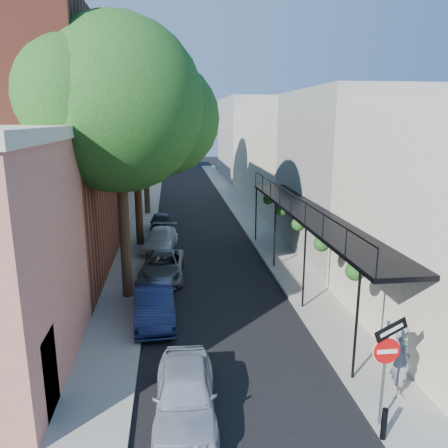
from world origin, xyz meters
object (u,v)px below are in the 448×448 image
object	(u,v)px
sign_post	(386,355)
pedestrian	(401,360)
parked_car_b	(154,304)
parked_car_d	(160,240)
parked_car_e	(161,223)
oak_far	(149,108)
oak_mid	(142,127)
bollard	(384,424)
oak_near	(130,109)
parked_car_a	(185,393)
parked_car_c	(163,266)

from	to	relation	value
sign_post	pedestrian	size ratio (longest dim) A/B	1.47
parked_car_b	pedestrian	xyz separation A→B (m)	(6.84, -5.59, 0.46)
sign_post	parked_car_d	world-z (taller)	sign_post
sign_post	parked_car_e	bearing A→B (deg)	105.94
oak_far	parked_car_e	xyz separation A→B (m)	(0.75, -6.13, -7.64)
oak_mid	parked_car_d	xyz separation A→B (m)	(0.85, -1.37, -6.43)
oak_far	parked_car_d	distance (m)	12.93
parked_car_e	parked_car_b	bearing A→B (deg)	-90.74
bollard	oak_near	distance (m)	13.78
bollard	parked_car_d	world-z (taller)	parked_car_d
bollard	parked_car_a	world-z (taller)	parked_car_a
parked_car_e	pedestrian	bearing A→B (deg)	-70.96
oak_far	pedestrian	bearing A→B (deg)	-73.20
oak_near	parked_car_b	bearing A→B (deg)	-73.25
bollard	oak_near	size ratio (longest dim) A/B	0.07
parked_car_a	parked_car_e	world-z (taller)	parked_car_a
parked_car_d	parked_car_e	bearing A→B (deg)	97.99
bollard	parked_car_b	size ratio (longest dim) A/B	0.19
parked_car_e	parked_car_a	bearing A→B (deg)	-87.80
sign_post	oak_mid	size ratio (longest dim) A/B	0.29
bollard	parked_car_b	world-z (taller)	parked_car_b
bollard	pedestrian	size ratio (longest dim) A/B	0.39
parked_car_e	pedestrian	size ratio (longest dim) A/B	1.79
parked_car_e	oak_near	bearing A→B (deg)	-94.78
sign_post	oak_far	xyz separation A→B (m)	(-6.51, 26.30, 6.22)
sign_post	parked_car_e	distance (m)	21.02
oak_near	parked_car_e	world-z (taller)	oak_near
oak_near	parked_car_d	world-z (taller)	oak_near
oak_mid	parked_car_e	xyz separation A→B (m)	(0.82, 2.91, -6.44)
oak_mid	pedestrian	bearing A→B (deg)	-64.58
parked_car_b	parked_car_e	distance (m)	13.42
parked_car_a	oak_near	bearing A→B (deg)	103.89
bollard	parked_car_d	distance (m)	17.28
bollard	parked_car_a	bearing A→B (deg)	161.62
sign_post	oak_mid	world-z (taller)	oak_mid
parked_car_b	parked_car_a	bearing A→B (deg)	-83.38
oak_near	parked_car_a	bearing A→B (deg)	-77.99
parked_car_a	parked_car_e	xyz separation A→B (m)	(-0.98, 19.10, -0.05)
oak_near	parked_car_b	size ratio (longest dim) A/B	2.78
oak_mid	parked_car_a	distance (m)	17.50
oak_near	parked_car_a	size ratio (longest dim) A/B	2.91
bollard	parked_car_c	distance (m)	12.89
parked_car_d	parked_car_a	bearing A→B (deg)	-78.76
parked_car_d	pedestrian	size ratio (longest dim) A/B	2.12
oak_near	parked_car_c	distance (m)	7.61
parked_car_d	parked_car_e	distance (m)	4.27
parked_car_a	parked_car_d	distance (m)	14.86
bollard	oak_mid	world-z (taller)	oak_mid
oak_far	parked_car_a	size ratio (longest dim) A/B	3.03
oak_far	parked_car_a	distance (m)	26.41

